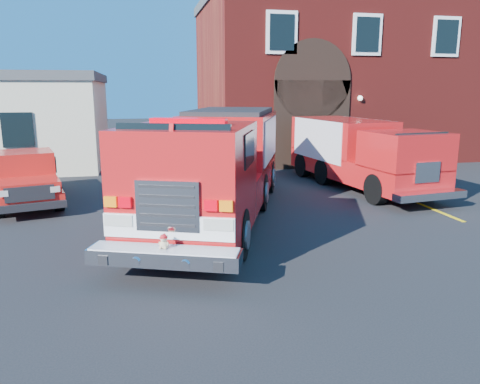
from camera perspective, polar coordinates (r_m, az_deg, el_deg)
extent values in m
plane|color=black|center=(12.12, -1.18, -4.82)|extent=(100.00, 100.00, 0.00)
cube|color=yellow|center=(15.52, 22.36, -1.91)|extent=(0.12, 3.00, 0.01)
cube|color=yellow|center=(18.01, 17.05, 0.36)|extent=(0.12, 3.00, 0.01)
cube|color=yellow|center=(20.63, 13.05, 2.06)|extent=(0.12, 3.00, 0.01)
cube|color=maroon|center=(27.73, 12.06, 12.97)|extent=(15.00, 10.00, 8.00)
cube|color=#404345|center=(28.10, 12.48, 21.55)|extent=(15.20, 10.20, 0.50)
cube|color=black|center=(21.81, 8.70, 8.07)|extent=(3.60, 0.12, 4.00)
cylinder|color=black|center=(21.75, 8.88, 13.33)|extent=(3.60, 0.12, 3.60)
cube|color=black|center=(21.38, 5.12, 18.82)|extent=(1.40, 0.10, 1.80)
cube|color=black|center=(22.85, 15.26, 18.03)|extent=(1.40, 0.10, 1.80)
cube|color=black|center=(24.89, 23.86, 16.94)|extent=(1.40, 0.10, 1.80)
cube|color=black|center=(20.97, -25.48, 6.85)|extent=(1.20, 0.10, 1.40)
cylinder|color=black|center=(10.58, -12.27, -4.53)|extent=(0.73, 1.17, 1.12)
cylinder|color=black|center=(10.01, -0.20, -5.21)|extent=(0.73, 1.17, 1.12)
cube|color=red|center=(13.22, -2.78, 0.49)|extent=(5.61, 9.44, 0.91)
cube|color=red|center=(15.31, -1.07, 6.55)|extent=(3.96, 5.07, 1.62)
cube|color=red|center=(10.19, -6.16, 3.82)|extent=(3.52, 3.94, 1.52)
cube|color=black|center=(8.92, -8.31, 5.19)|extent=(2.12, 0.87, 0.95)
cube|color=red|center=(10.10, -6.27, 8.56)|extent=(1.64, 0.90, 0.14)
cube|color=white|center=(8.86, -8.74, -4.27)|extent=(2.39, 0.96, 0.45)
cube|color=silver|center=(8.75, -8.84, -1.74)|extent=(1.16, 0.49, 0.95)
cube|color=silver|center=(8.75, -9.19, -7.79)|extent=(2.85, 1.53, 0.28)
cube|color=#B7B7BF|center=(15.58, -5.74, 6.59)|extent=(1.33, 3.43, 1.32)
cube|color=#B7B7BF|center=(15.15, 3.73, 6.46)|extent=(1.33, 3.43, 1.32)
sphere|color=tan|center=(8.68, -9.25, -6.36)|extent=(0.21, 0.21, 0.16)
sphere|color=tan|center=(8.64, -9.28, -5.64)|extent=(0.17, 0.17, 0.13)
sphere|color=tan|center=(8.65, -9.58, -5.29)|extent=(0.06, 0.06, 0.05)
sphere|color=tan|center=(8.62, -8.95, -5.33)|extent=(0.06, 0.06, 0.05)
ellipsoid|color=red|center=(8.63, -9.28, -5.37)|extent=(0.17, 0.17, 0.08)
cylinder|color=red|center=(8.62, -9.30, -5.51)|extent=(0.20, 0.20, 0.01)
cylinder|color=black|center=(15.08, -21.23, -0.80)|extent=(0.44, 0.77, 0.73)
cube|color=red|center=(16.66, -24.63, 0.58)|extent=(3.06, 5.34, 0.41)
cube|color=red|center=(14.84, -24.43, 0.72)|extent=(1.98, 1.76, 0.32)
cube|color=red|center=(16.27, -24.81, 2.93)|extent=(2.05, 2.02, 0.92)
cube|color=red|center=(18.04, -24.95, 2.56)|extent=(2.12, 2.29, 0.50)
cube|color=black|center=(14.14, -24.10, -1.68)|extent=(1.84, 0.60, 0.20)
cylinder|color=black|center=(15.45, 16.29, 0.32)|extent=(0.43, 1.01, 0.98)
cylinder|color=black|center=(16.64, 21.83, 0.77)|extent=(0.43, 1.01, 0.98)
cube|color=red|center=(17.97, 14.35, 2.94)|extent=(3.09, 7.36, 0.80)
cube|color=red|center=(18.96, 12.29, 6.65)|extent=(2.76, 4.70, 1.34)
cube|color=red|center=(15.84, 19.47, 4.83)|extent=(2.48, 2.40, 1.16)
cube|color=#B7B7BF|center=(18.42, 9.27, 6.33)|extent=(0.49, 3.72, 1.52)
cube|color=#B7B7BF|center=(19.58, 15.12, 6.42)|extent=(0.49, 3.72, 1.52)
cube|color=silver|center=(15.06, 22.17, -0.41)|extent=(2.44, 0.69, 0.22)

